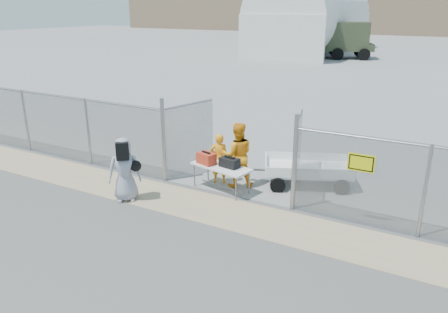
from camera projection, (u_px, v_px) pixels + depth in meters
The scene contains 13 objects.
ground at pixel (184, 223), 10.50m from camera, with size 160.00×160.00×0.00m, color #464545.
tarmac_inside at pixel (409, 56), 45.29m from camera, with size 160.00×80.00×0.01m, color gray.
dirt_strip at pixel (206, 207), 11.32m from camera, with size 44.00×1.60×0.01m, color tan.
chain_link_fence at pixel (224, 156), 11.79m from camera, with size 40.00×0.20×2.20m, color gray, non-canonical shape.
quonset_hangar at pixel (312, 15), 46.86m from camera, with size 9.00×18.00×8.00m, color white, non-canonical shape.
folding_table at pixel (221, 178), 12.27m from camera, with size 1.73×0.72×0.74m, color white, non-canonical shape.
orange_bag at pixel (206, 158), 12.27m from camera, with size 0.51×0.34×0.32m, color red.
black_duffel at pixel (230, 163), 12.03m from camera, with size 0.53×0.31×0.26m, color black.
security_worker_left at pixel (219, 158), 12.69m from camera, with size 0.55×0.36×1.50m, color #FF9E17.
security_worker_right at pixel (237, 155), 12.37m from camera, with size 0.92×0.72×1.90m, color #FF9E17.
visitor at pixel (125, 170), 11.50m from camera, with size 0.85×0.55×1.74m, color #9A9BA8.
utility_trailer at pixel (308, 171), 12.71m from camera, with size 3.22×1.66×0.78m, color white, non-canonical shape.
military_truck at pixel (335, 40), 42.54m from camera, with size 7.26×2.68×3.46m, color #3A4329, non-canonical shape.
Camera 1 is at (5.35, -7.77, 4.97)m, focal length 35.00 mm.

